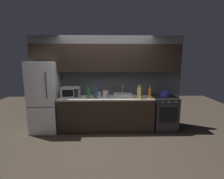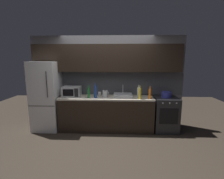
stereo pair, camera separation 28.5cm
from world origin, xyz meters
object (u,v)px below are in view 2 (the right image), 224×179
Objects in this scene: oven_range at (165,114)px; wine_bottle_green at (89,93)px; kettle at (105,94)px; wine_bottle_orange at (150,94)px; wine_bottle_blue at (96,92)px; mug_red at (104,93)px; wine_bottle_clear at (138,93)px; mug_teal at (95,95)px; refrigerator at (46,96)px; mug_white at (100,94)px; microwave at (72,91)px; wine_bottle_yellow at (140,94)px; cooking_pot at (166,95)px.

oven_range is 2.72× the size of wine_bottle_green.
kettle is 0.43m from wine_bottle_green.
oven_range is 2.89× the size of wine_bottle_orange.
oven_range is 2.33× the size of wine_bottle_blue.
mug_red is (0.19, 0.31, -0.11)m from wine_bottle_blue.
wine_bottle_clear is 3.35× the size of mug_teal.
kettle is at bearing 13.41° from wine_bottle_green.
kettle is 1.89× the size of mug_red.
oven_range is (3.16, -0.00, -0.46)m from refrigerator.
mug_teal reaches higher than oven_range.
microwave is at bearing -170.57° from mug_white.
wine_bottle_green reaches higher than mug_white.
wine_bottle_green is (-2.00, -0.12, 0.59)m from oven_range.
mug_red is at bearing 57.90° from wine_bottle_blue.
mug_white is at bearing 161.32° from wine_bottle_yellow.
wine_bottle_blue is at bearing -74.97° from mug_teal.
mug_red is (-0.92, 0.39, -0.09)m from wine_bottle_yellow.
microwave is 0.89m from kettle.
wine_bottle_orange is at bearing -4.01° from refrigerator.
refrigerator is 17.57× the size of mug_white.
microwave is (0.68, 0.02, 0.13)m from refrigerator.
kettle reaches higher than mug_teal.
wine_bottle_orange is (1.12, -0.16, 0.04)m from kettle.
wine_bottle_yellow reaches higher than wine_bottle_green.
oven_range is at bearing -4.62° from mug_white.
microwave reaches higher than mug_red.
mug_red is at bearing 173.75° from oven_range.
microwave is 1.48× the size of wine_bottle_orange.
oven_range is 8.42× the size of mug_red.
wine_bottle_blue reaches higher than mug_red.
wine_bottle_clear reaches higher than oven_range.
wine_bottle_clear reaches higher than wine_bottle_green.
wine_bottle_yellow is (2.45, -0.21, 0.13)m from refrigerator.
wine_bottle_clear reaches higher than mug_white.
oven_range is at bearing -0.02° from refrigerator.
wine_bottle_orange reaches higher than mug_white.
mug_red is at bearing 17.20° from mug_white.
wine_bottle_green is at bearing -176.42° from cooking_pot.
cooking_pot is at bearing 167.57° from oven_range.
mug_white is (-1.75, 0.14, 0.50)m from oven_range.
kettle is at bearing 168.07° from wine_bottle_yellow.
refrigerator reaches higher than cooking_pot.
oven_range is at bearing -0.46° from microwave.
refrigerator reaches higher than wine_bottle_orange.
refrigerator is 16.99× the size of mug_red.
wine_bottle_yellow is 1.01× the size of wine_bottle_green.
wine_bottle_orange reaches higher than oven_range.
refrigerator is 3.19m from oven_range.
wine_bottle_green is at bearing 177.59° from wine_bottle_orange.
wine_bottle_green reaches higher than mug_teal.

